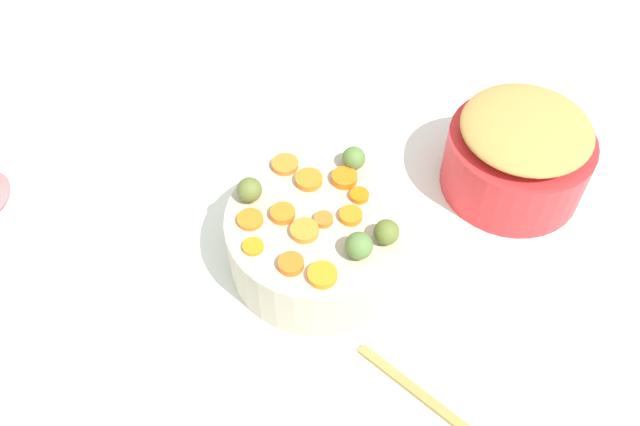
# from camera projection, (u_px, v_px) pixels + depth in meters

# --- Properties ---
(tabletop) EXTENTS (2.40, 2.40, 0.02)m
(tabletop) POSITION_uv_depth(u_px,v_px,m) (309.00, 278.00, 0.97)
(tabletop) COLOR white
(tabletop) RESTS_ON ground
(serving_bowl_carrots) EXTENTS (0.26, 0.26, 0.10)m
(serving_bowl_carrots) POSITION_uv_depth(u_px,v_px,m) (320.00, 239.00, 0.94)
(serving_bowl_carrots) COLOR #BFB49A
(serving_bowl_carrots) RESTS_ON tabletop
(metal_pot) EXTENTS (0.22, 0.22, 0.10)m
(metal_pot) POSITION_uv_depth(u_px,v_px,m) (516.00, 162.00, 1.03)
(metal_pot) COLOR red
(metal_pot) RESTS_ON tabletop
(stuffing_mound) EXTENTS (0.19, 0.19, 0.04)m
(stuffing_mound) POSITION_uv_depth(u_px,v_px,m) (527.00, 128.00, 0.97)
(stuffing_mound) COLOR tan
(stuffing_mound) RESTS_ON metal_pot
(carrot_slice_0) EXTENTS (0.04, 0.04, 0.01)m
(carrot_slice_0) POSITION_uv_depth(u_px,v_px,m) (253.00, 247.00, 0.87)
(carrot_slice_0) COLOR orange
(carrot_slice_0) RESTS_ON serving_bowl_carrots
(carrot_slice_1) EXTENTS (0.04, 0.04, 0.01)m
(carrot_slice_1) POSITION_uv_depth(u_px,v_px,m) (322.00, 275.00, 0.84)
(carrot_slice_1) COLOR orange
(carrot_slice_1) RESTS_ON serving_bowl_carrots
(carrot_slice_2) EXTENTS (0.04, 0.04, 0.01)m
(carrot_slice_2) POSITION_uv_depth(u_px,v_px,m) (304.00, 233.00, 0.88)
(carrot_slice_2) COLOR orange
(carrot_slice_2) RESTS_ON serving_bowl_carrots
(carrot_slice_3) EXTENTS (0.04, 0.04, 0.01)m
(carrot_slice_3) POSITION_uv_depth(u_px,v_px,m) (345.00, 178.00, 0.94)
(carrot_slice_3) COLOR orange
(carrot_slice_3) RESTS_ON serving_bowl_carrots
(carrot_slice_4) EXTENTS (0.05, 0.05, 0.01)m
(carrot_slice_4) POSITION_uv_depth(u_px,v_px,m) (251.00, 218.00, 0.90)
(carrot_slice_4) COLOR orange
(carrot_slice_4) RESTS_ON serving_bowl_carrots
(carrot_slice_5) EXTENTS (0.04, 0.04, 0.01)m
(carrot_slice_5) POSITION_uv_depth(u_px,v_px,m) (291.00, 264.00, 0.85)
(carrot_slice_5) COLOR orange
(carrot_slice_5) RESTS_ON serving_bowl_carrots
(carrot_slice_6) EXTENTS (0.04, 0.04, 0.01)m
(carrot_slice_6) POSITION_uv_depth(u_px,v_px,m) (351.00, 216.00, 0.90)
(carrot_slice_6) COLOR orange
(carrot_slice_6) RESTS_ON serving_bowl_carrots
(carrot_slice_7) EXTENTS (0.05, 0.05, 0.01)m
(carrot_slice_7) POSITION_uv_depth(u_px,v_px,m) (309.00, 180.00, 0.94)
(carrot_slice_7) COLOR orange
(carrot_slice_7) RESTS_ON serving_bowl_carrots
(carrot_slice_8) EXTENTS (0.05, 0.05, 0.01)m
(carrot_slice_8) POSITION_uv_depth(u_px,v_px,m) (285.00, 164.00, 0.96)
(carrot_slice_8) COLOR orange
(carrot_slice_8) RESTS_ON serving_bowl_carrots
(carrot_slice_9) EXTENTS (0.04, 0.04, 0.01)m
(carrot_slice_9) POSITION_uv_depth(u_px,v_px,m) (359.00, 195.00, 0.92)
(carrot_slice_9) COLOR orange
(carrot_slice_9) RESTS_ON serving_bowl_carrots
(carrot_slice_10) EXTENTS (0.04, 0.04, 0.01)m
(carrot_slice_10) POSITION_uv_depth(u_px,v_px,m) (324.00, 219.00, 0.90)
(carrot_slice_10) COLOR orange
(carrot_slice_10) RESTS_ON serving_bowl_carrots
(carrot_slice_11) EXTENTS (0.04, 0.04, 0.01)m
(carrot_slice_11) POSITION_uv_depth(u_px,v_px,m) (283.00, 214.00, 0.90)
(carrot_slice_11) COLOR orange
(carrot_slice_11) RESTS_ON serving_bowl_carrots
(brussels_sprout_0) EXTENTS (0.03, 0.03, 0.03)m
(brussels_sprout_0) POSITION_uv_depth(u_px,v_px,m) (249.00, 190.00, 0.91)
(brussels_sprout_0) COLOR #5F6E2F
(brussels_sprout_0) RESTS_ON serving_bowl_carrots
(brussels_sprout_1) EXTENTS (0.03, 0.03, 0.03)m
(brussels_sprout_1) POSITION_uv_depth(u_px,v_px,m) (386.00, 232.00, 0.87)
(brussels_sprout_1) COLOR #5D6E2B
(brussels_sprout_1) RESTS_ON serving_bowl_carrots
(brussels_sprout_2) EXTENTS (0.03, 0.03, 0.03)m
(brussels_sprout_2) POSITION_uv_depth(u_px,v_px,m) (354.00, 158.00, 0.95)
(brussels_sprout_2) COLOR #557C39
(brussels_sprout_2) RESTS_ON serving_bowl_carrots
(brussels_sprout_3) EXTENTS (0.04, 0.04, 0.04)m
(brussels_sprout_3) POSITION_uv_depth(u_px,v_px,m) (359.00, 246.00, 0.85)
(brussels_sprout_3) COLOR #557A3A
(brussels_sprout_3) RESTS_ON serving_bowl_carrots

